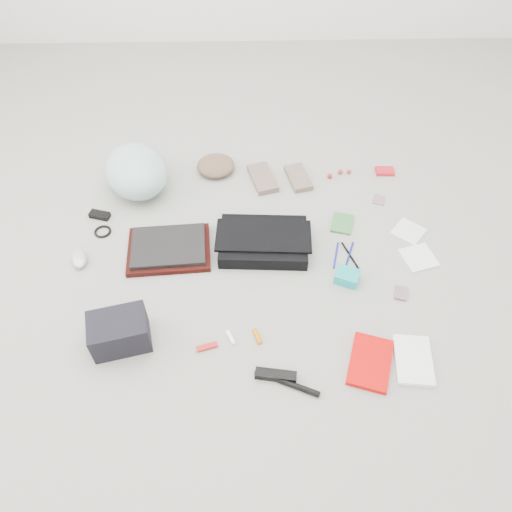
{
  "coord_description": "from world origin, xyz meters",
  "views": [
    {
      "loc": [
        -0.03,
        -1.38,
        1.69
      ],
      "look_at": [
        0.0,
        0.0,
        0.05
      ],
      "focal_mm": 35.0,
      "sensor_mm": 36.0,
      "label": 1
    }
  ],
  "objects_px": {
    "messenger_bag": "(263,242)",
    "book_red": "(370,362)",
    "bike_helmet": "(136,171)",
    "camera_bag": "(119,332)",
    "accordion_wallet": "(347,277)",
    "laptop": "(168,246)"
  },
  "relations": [
    {
      "from": "laptop",
      "to": "messenger_bag",
      "type": "bearing_deg",
      "value": -1.22
    },
    {
      "from": "accordion_wallet",
      "to": "book_red",
      "type": "bearing_deg",
      "value": -62.27
    },
    {
      "from": "bike_helmet",
      "to": "camera_bag",
      "type": "relative_size",
      "value": 1.7
    },
    {
      "from": "bike_helmet",
      "to": "book_red",
      "type": "distance_m",
      "value": 1.4
    },
    {
      "from": "messenger_bag",
      "to": "book_red",
      "type": "distance_m",
      "value": 0.7
    },
    {
      "from": "book_red",
      "to": "accordion_wallet",
      "type": "relative_size",
      "value": 2.27
    },
    {
      "from": "bike_helmet",
      "to": "book_red",
      "type": "bearing_deg",
      "value": -70.13
    },
    {
      "from": "bike_helmet",
      "to": "camera_bag",
      "type": "bearing_deg",
      "value": -111.8
    },
    {
      "from": "book_red",
      "to": "camera_bag",
      "type": "bearing_deg",
      "value": -169.21
    },
    {
      "from": "laptop",
      "to": "camera_bag",
      "type": "xyz_separation_m",
      "value": [
        -0.14,
        -0.46,
        0.03
      ]
    },
    {
      "from": "laptop",
      "to": "camera_bag",
      "type": "distance_m",
      "value": 0.48
    },
    {
      "from": "laptop",
      "to": "bike_helmet",
      "type": "xyz_separation_m",
      "value": [
        -0.18,
        0.42,
        0.07
      ]
    },
    {
      "from": "book_red",
      "to": "accordion_wallet",
      "type": "height_order",
      "value": "accordion_wallet"
    },
    {
      "from": "messenger_bag",
      "to": "camera_bag",
      "type": "xyz_separation_m",
      "value": [
        -0.56,
        -0.48,
        0.04
      ]
    },
    {
      "from": "laptop",
      "to": "camera_bag",
      "type": "height_order",
      "value": "camera_bag"
    },
    {
      "from": "camera_bag",
      "to": "accordion_wallet",
      "type": "distance_m",
      "value": 0.95
    },
    {
      "from": "camera_bag",
      "to": "accordion_wallet",
      "type": "height_order",
      "value": "camera_bag"
    },
    {
      "from": "book_red",
      "to": "accordion_wallet",
      "type": "xyz_separation_m",
      "value": [
        -0.03,
        0.39,
        0.01
      ]
    },
    {
      "from": "bike_helmet",
      "to": "accordion_wallet",
      "type": "height_order",
      "value": "bike_helmet"
    },
    {
      "from": "messenger_bag",
      "to": "bike_helmet",
      "type": "distance_m",
      "value": 0.73
    },
    {
      "from": "messenger_bag",
      "to": "bike_helmet",
      "type": "height_order",
      "value": "bike_helmet"
    },
    {
      "from": "bike_helmet",
      "to": "accordion_wallet",
      "type": "relative_size",
      "value": 3.76
    }
  ]
}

